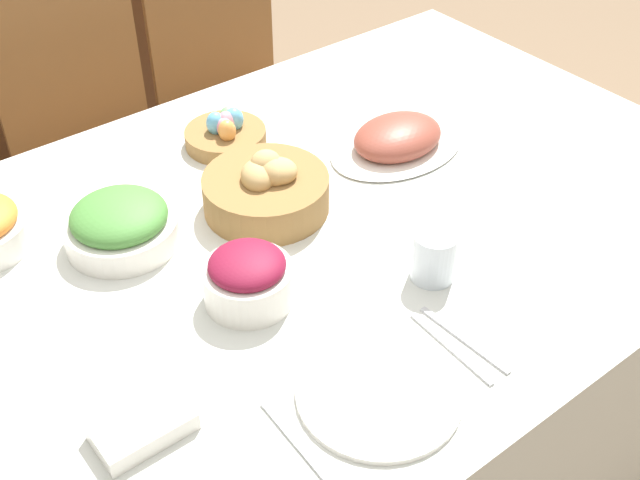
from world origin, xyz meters
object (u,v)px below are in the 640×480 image
object	(u,v)px
fork	(298,445)
butter_dish	(142,426)
egg_basket	(226,133)
drinking_cup	(434,256)
chair_far_center	(97,141)
spoon	(464,339)
ham_platter	(397,139)
bread_basket	(266,189)
knife	(451,348)
dinner_plate	(379,393)
chair_far_right	(235,91)
green_salad_bowl	(121,224)
beet_salad_bowl	(248,278)

from	to	relation	value
fork	butter_dish	xyz separation A→B (m)	(-0.16, 0.15, 0.01)
egg_basket	butter_dish	bearing A→B (deg)	-131.63
drinking_cup	chair_far_center	bearing A→B (deg)	95.73
spoon	ham_platter	bearing A→B (deg)	56.46
bread_basket	knife	xyz separation A→B (m)	(0.02, -0.48, -0.04)
egg_basket	ham_platter	world-z (taller)	egg_basket
dinner_plate	fork	world-z (taller)	dinner_plate
chair_far_right	dinner_plate	distance (m)	1.48
egg_basket	fork	world-z (taller)	egg_basket
knife	drinking_cup	xyz separation A→B (m)	(0.10, 0.14, 0.04)
knife	green_salad_bowl	bearing A→B (deg)	119.36
knife	chair_far_right	bearing A→B (deg)	73.92
butter_dish	chair_far_center	bearing A→B (deg)	69.42
egg_basket	beet_salad_bowl	xyz separation A→B (m)	(-0.23, -0.43, 0.02)
bread_basket	egg_basket	world-z (taller)	bread_basket
beet_salad_bowl	knife	size ratio (longest dim) A/B	0.82
chair_far_center	ham_platter	bearing A→B (deg)	-66.19
ham_platter	beet_salad_bowl	world-z (taller)	beet_salad_bowl
beet_salad_bowl	drinking_cup	xyz separation A→B (m)	(0.28, -0.15, -0.00)
knife	butter_dish	xyz separation A→B (m)	(-0.46, 0.15, 0.01)
bread_basket	beet_salad_bowl	distance (m)	0.26
chair_far_right	green_salad_bowl	size ratio (longest dim) A/B	4.65
chair_far_center	dinner_plate	xyz separation A→B (m)	(-0.13, -1.33, 0.27)
spoon	butter_dish	size ratio (longest dim) A/B	1.33
dinner_plate	spoon	xyz separation A→B (m)	(0.18, 0.00, -0.00)
spoon	chair_far_right	bearing A→B (deg)	70.45
chair_far_center	drinking_cup	size ratio (longest dim) A/B	10.30
butter_dish	spoon	bearing A→B (deg)	-17.32
chair_far_right	egg_basket	size ratio (longest dim) A/B	5.51
egg_basket	knife	distance (m)	0.73
spoon	green_salad_bowl	bearing A→B (deg)	117.11
dinner_plate	fork	size ratio (longest dim) A/B	1.36
spoon	drinking_cup	size ratio (longest dim) A/B	1.98
ham_platter	butter_dish	distance (m)	0.85
ham_platter	spoon	bearing A→B (deg)	-121.22
beet_salad_bowl	dinner_plate	distance (m)	0.30
chair_far_center	butter_dish	size ratio (longest dim) A/B	6.93
egg_basket	fork	distance (m)	0.80
beet_salad_bowl	fork	world-z (taller)	beet_salad_bowl
knife	butter_dish	size ratio (longest dim) A/B	1.33
chair_far_right	spoon	size ratio (longest dim) A/B	5.21
green_salad_bowl	fork	world-z (taller)	green_salad_bowl
ham_platter	butter_dish	world-z (taller)	ham_platter
knife	chair_far_center	bearing A→B (deg)	93.24
green_salad_bowl	knife	bearing A→B (deg)	-62.96
ham_platter	spoon	distance (m)	0.57
egg_basket	beet_salad_bowl	world-z (taller)	beet_salad_bowl
green_salad_bowl	butter_dish	xyz separation A→B (m)	(-0.18, -0.41, -0.03)
butter_dish	bread_basket	bearing A→B (deg)	36.45
chair_far_center	chair_far_right	size ratio (longest dim) A/B	1.00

